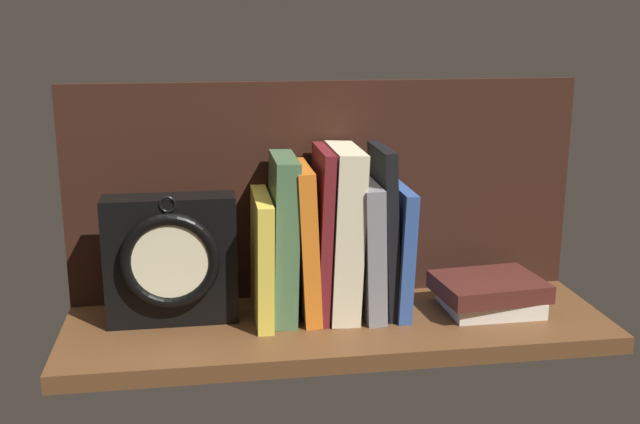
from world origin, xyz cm
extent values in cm
cube|color=brown|center=(0.00, 0.00, -1.25)|extent=(79.03, 24.72, 2.50)
cube|color=black|center=(0.00, 11.76, 16.85)|extent=(79.03, 1.20, 33.70)
cube|color=gold|center=(-10.72, 3.46, 9.12)|extent=(2.62, 15.40, 18.28)
cube|color=#476B44|center=(-7.59, 3.46, 11.93)|extent=(4.07, 12.54, 23.95)
cube|color=orange|center=(-4.40, 3.46, 11.22)|extent=(3.40, 13.12, 22.53)
cube|color=maroon|center=(-2.07, 3.46, 12.42)|extent=(2.66, 12.79, 24.90)
cube|color=beige|center=(1.12, 3.46, 12.43)|extent=(5.15, 13.43, 25.01)
cube|color=gray|center=(4.88, 3.46, 9.94)|extent=(3.39, 14.41, 19.97)
cube|color=black|center=(7.41, 3.46, 12.44)|extent=(2.86, 12.11, 24.94)
cube|color=#2D4C8E|center=(9.54, 3.46, 9.47)|extent=(2.59, 13.85, 19.00)
cube|color=black|center=(-23.69, 3.58, 9.32)|extent=(18.64, 5.46, 18.64)
torus|color=black|center=(-23.69, 0.45, 10.23)|extent=(13.80, 1.69, 13.80)
cylinder|color=beige|center=(-23.69, 0.45, 10.23)|extent=(11.14, 0.60, 11.14)
cube|color=black|center=(-22.98, -0.05, 9.06)|extent=(1.67, 0.30, 2.48)
cube|color=black|center=(-25.47, -0.05, 8.98)|extent=(3.74, 0.30, 2.75)
torus|color=black|center=(-23.69, 0.85, 18.13)|extent=(2.44, 0.44, 2.44)
cube|color=beige|center=(23.51, 0.80, 1.18)|extent=(13.59, 11.40, 2.36)
cube|color=#471E19|center=(23.13, 0.66, 3.67)|extent=(16.44, 13.28, 2.63)
camera|label=1|loc=(-18.55, -102.92, 43.43)|focal=43.07mm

